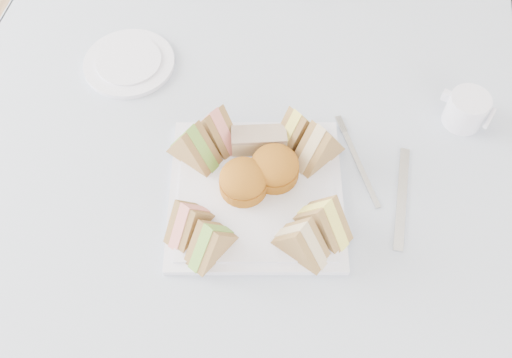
# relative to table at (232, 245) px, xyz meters

# --- Properties ---
(floor) EXTENTS (4.00, 4.00, 0.00)m
(floor) POSITION_rel_table_xyz_m (0.00, 0.00, -0.37)
(floor) COLOR #9E7751
(floor) RESTS_ON ground
(table) EXTENTS (0.90, 0.90, 0.74)m
(table) POSITION_rel_table_xyz_m (0.00, 0.00, 0.00)
(table) COLOR brown
(table) RESTS_ON floor
(tablecloth) EXTENTS (1.02, 1.02, 0.01)m
(tablecloth) POSITION_rel_table_xyz_m (0.00, 0.00, 0.37)
(tablecloth) COLOR #B3B8C3
(tablecloth) RESTS_ON table
(serving_plate) EXTENTS (0.33, 0.33, 0.01)m
(serving_plate) POSITION_rel_table_xyz_m (0.07, -0.07, 0.38)
(serving_plate) COLOR white
(serving_plate) RESTS_ON tablecloth
(sandwich_fl_a) EXTENTS (0.07, 0.09, 0.07)m
(sandwich_fl_a) POSITION_rel_table_xyz_m (-0.02, -0.16, 0.43)
(sandwich_fl_a) COLOR #8E5E42
(sandwich_fl_a) RESTS_ON serving_plate
(sandwich_fl_b) EXTENTS (0.08, 0.09, 0.08)m
(sandwich_fl_b) POSITION_rel_table_xyz_m (0.02, -0.19, 0.43)
(sandwich_fl_b) COLOR #8E5E42
(sandwich_fl_b) RESTS_ON serving_plate
(sandwich_fr_a) EXTENTS (0.10, 0.09, 0.08)m
(sandwich_fr_a) POSITION_rel_table_xyz_m (0.18, -0.12, 0.43)
(sandwich_fr_a) COLOR #8E5E42
(sandwich_fr_a) RESTS_ON serving_plate
(sandwich_fr_b) EXTENTS (0.10, 0.08, 0.08)m
(sandwich_fr_b) POSITION_rel_table_xyz_m (0.15, -0.16, 0.43)
(sandwich_fr_b) COLOR #8E5E42
(sandwich_fr_b) RESTS_ON serving_plate
(sandwich_bl_a) EXTENTS (0.10, 0.08, 0.08)m
(sandwich_bl_a) POSITION_rel_table_xyz_m (-0.04, -0.03, 0.43)
(sandwich_bl_a) COLOR #8E5E42
(sandwich_bl_a) RESTS_ON serving_plate
(sandwich_bl_b) EXTENTS (0.10, 0.09, 0.08)m
(sandwich_bl_b) POSITION_rel_table_xyz_m (-0.01, 0.02, 0.43)
(sandwich_bl_b) COLOR #8E5E42
(sandwich_bl_b) RESTS_ON serving_plate
(sandwich_br_a) EXTENTS (0.09, 0.10, 0.08)m
(sandwich_br_a) POSITION_rel_table_xyz_m (0.16, 0.01, 0.43)
(sandwich_br_a) COLOR #8E5E42
(sandwich_br_a) RESTS_ON serving_plate
(sandwich_br_b) EXTENTS (0.08, 0.09, 0.08)m
(sandwich_br_b) POSITION_rel_table_xyz_m (0.12, 0.04, 0.43)
(sandwich_br_b) COLOR #8E5E42
(sandwich_br_b) RESTS_ON serving_plate
(scone_left) EXTENTS (0.08, 0.08, 0.05)m
(scone_left) POSITION_rel_table_xyz_m (0.05, -0.07, 0.41)
(scone_left) COLOR #9D6920
(scone_left) RESTS_ON serving_plate
(scone_right) EXTENTS (0.11, 0.11, 0.05)m
(scone_right) POSITION_rel_table_xyz_m (0.09, -0.04, 0.41)
(scone_right) COLOR #9D6920
(scone_right) RESTS_ON serving_plate
(pastry_slice) EXTENTS (0.10, 0.06, 0.04)m
(pastry_slice) POSITION_rel_table_xyz_m (0.06, 0.01, 0.41)
(pastry_slice) COLOR beige
(pastry_slice) RESTS_ON serving_plate
(side_plate) EXTENTS (0.19, 0.19, 0.01)m
(side_plate) POSITION_rel_table_xyz_m (-0.22, 0.17, 0.38)
(side_plate) COLOR white
(side_plate) RESTS_ON tablecloth
(knife) EXTENTS (0.02, 0.20, 0.00)m
(knife) POSITION_rel_table_xyz_m (0.31, -0.04, 0.38)
(knife) COLOR #B2B2B6
(knife) RESTS_ON tablecloth
(fork) EXTENTS (0.08, 0.15, 0.00)m
(fork) POSITION_rel_table_xyz_m (0.23, 0.01, 0.38)
(fork) COLOR #B2B2B6
(fork) RESTS_ON tablecloth
(creamer_jug) EXTENTS (0.09, 0.09, 0.06)m
(creamer_jug) POSITION_rel_table_xyz_m (0.40, 0.14, 0.41)
(creamer_jug) COLOR white
(creamer_jug) RESTS_ON tablecloth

